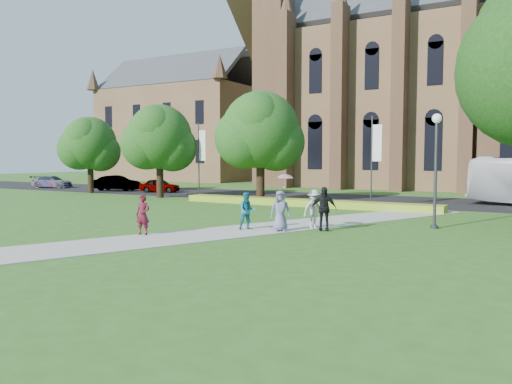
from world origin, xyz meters
The scene contains 20 objects.
ground centered at (0.00, 0.00, 0.00)m, with size 160.00×160.00×0.00m, color #32591A.
road centered at (0.00, 20.00, 0.01)m, with size 160.00×10.00×0.02m, color black.
footpath centered at (0.00, 1.00, 0.02)m, with size 3.20×30.00×0.04m, color #B2B2A8.
flower_hedge centered at (-2.00, 13.20, 0.23)m, with size 18.00×1.40×0.45m, color #C9D22A.
building_west centered at (-34.00, 42.00, 9.21)m, with size 22.00×14.00×18.30m.
streetlamp centered at (7.50, 6.50, 3.30)m, with size 0.44×0.44×5.24m.
street_tree_0 centered at (-15.00, 14.00, 4.87)m, with size 5.20×5.20×7.50m.
street_tree_1 centered at (-6.00, 14.50, 5.22)m, with size 5.60×5.60×8.05m.
street_tree_2 centered at (-24.00, 15.00, 4.53)m, with size 4.80×4.80×6.95m.
banner_pole_0 centered at (2.11, 15.20, 3.39)m, with size 0.70×0.10×6.00m.
banner_pole_1 centered at (-11.89, 15.20, 3.39)m, with size 0.70×0.10×6.00m.
car_0 centered at (-18.90, 18.57, 0.65)m, with size 1.49×3.70×1.26m, color gray.
car_1 centered at (-23.97, 18.27, 0.76)m, with size 1.56×4.46×1.47m, color gray.
car_2 centered at (-33.42, 18.32, 0.65)m, with size 1.77×4.36×1.27m, color gray.
pedestrian_0 centered at (-2.74, -1.64, 0.88)m, with size 0.61×0.40×1.67m, color #541321.
pedestrian_1 centered at (0.30, 1.77, 0.88)m, with size 0.81×0.63×1.68m, color #186A78.
pedestrian_2 centered at (2.79, 3.50, 0.92)m, with size 1.14×0.65×1.76m, color #BABABA.
pedestrian_3 centered at (3.34, 3.29, 1.00)m, with size 1.13×0.47×1.92m, color black.
pedestrian_4 centered at (1.78, 2.11, 0.93)m, with size 0.87×0.56×1.77m, color slate.
parasol centered at (1.96, 2.21, 2.13)m, with size 0.72×0.72×0.63m, color #D79898.
Camera 1 is at (11.45, -17.34, 3.27)m, focal length 35.00 mm.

